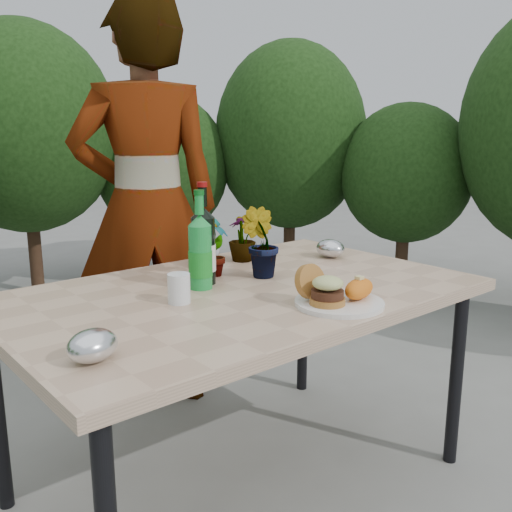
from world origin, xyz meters
TOP-DOWN VIEW (x-y plane):
  - ground at (0.00, 0.00)m, footprint 80.00×80.00m
  - patio_table at (0.00, 0.00)m, footprint 1.60×1.00m
  - shrub_hedge at (0.46, 1.58)m, footprint 6.89×5.14m
  - dinner_plate at (0.12, -0.34)m, footprint 0.28×0.28m
  - burger_stack at (0.06, -0.33)m, footprint 0.11×0.16m
  - sweet_potato at (0.19, -0.36)m, footprint 0.17×0.12m
  - grilled_veg at (0.14, -0.25)m, footprint 0.08×0.05m
  - wine_bottle at (-0.06, 0.14)m, footprint 0.09×0.09m
  - sparkling_water at (-0.10, 0.09)m, footprint 0.08×0.08m
  - plastic_cup at (-0.25, -0.00)m, footprint 0.07×0.07m
  - seedling_left at (0.03, 0.20)m, footprint 0.16×0.15m
  - seedling_mid at (0.16, 0.09)m, footprint 0.16×0.18m
  - seedling_right at (0.27, 0.33)m, footprint 0.14×0.14m
  - blue_bowl at (0.12, 0.39)m, footprint 0.14×0.14m
  - foil_packet_left at (-0.66, -0.26)m, footprint 0.16×0.15m
  - foil_packet_right at (0.60, 0.14)m, footprint 0.11×0.14m
  - person at (0.10, 0.82)m, footprint 0.80×0.68m

SIDE VIEW (x-z plane):
  - ground at x=0.00m, z-range 0.00..0.00m
  - patio_table at x=0.00m, z-range 0.32..1.07m
  - dinner_plate at x=0.12m, z-range 0.75..0.76m
  - grilled_veg at x=0.14m, z-range 0.76..0.79m
  - foil_packet_left at x=-0.66m, z-range 0.75..0.83m
  - foil_packet_right at x=0.60m, z-range 0.75..0.83m
  - sweet_potato at x=0.19m, z-range 0.77..0.83m
  - plastic_cup at x=-0.25m, z-range 0.75..0.84m
  - blue_bowl at x=0.12m, z-range 0.75..0.85m
  - burger_stack at x=0.06m, z-range 0.75..0.87m
  - seedling_right at x=0.27m, z-range 0.75..0.95m
  - seedling_left at x=0.03m, z-range 0.75..1.00m
  - sparkling_water at x=-0.10m, z-range 0.70..1.05m
  - seedling_mid at x=0.16m, z-range 0.75..1.01m
  - wine_bottle at x=-0.06m, z-range 0.70..1.06m
  - person at x=0.10m, z-range 0.00..1.86m
  - shrub_hedge at x=0.46m, z-range 0.06..2.21m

